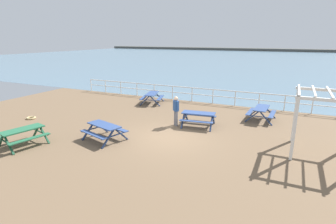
{
  "coord_description": "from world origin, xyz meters",
  "views": [
    {
      "loc": [
        5.22,
        -11.21,
        4.74
      ],
      "look_at": [
        -0.78,
        1.56,
        0.8
      ],
      "focal_mm": 28.53,
      "sensor_mm": 36.0,
      "label": 1
    }
  ],
  "objects": [
    {
      "name": "ground_plane",
      "position": [
        0.0,
        0.0,
        -0.1
      ],
      "size": [
        30.0,
        24.0,
        0.2
      ],
      "primitive_type": "cube",
      "color": "brown"
    },
    {
      "name": "sea_band",
      "position": [
        0.0,
        52.75,
        0.0
      ],
      "size": [
        142.0,
        90.0,
        0.01
      ],
      "primitive_type": "cube",
      "color": "slate",
      "rests_on": "ground"
    },
    {
      "name": "distant_shoreline",
      "position": [
        0.0,
        95.75,
        0.0
      ],
      "size": [
        142.0,
        6.0,
        1.8
      ],
      "primitive_type": "cube",
      "color": "#4C4C47",
      "rests_on": "ground"
    },
    {
      "name": "seaward_railing",
      "position": [
        0.0,
        7.75,
        0.74
      ],
      "size": [
        23.07,
        0.07,
        1.08
      ],
      "color": "white",
      "rests_on": "ground"
    },
    {
      "name": "picnic_table_near_left",
      "position": [
        -5.57,
        -3.72,
        0.58
      ],
      "size": [
        1.87,
        2.09,
        0.8
      ],
      "rotation": [
        0.0,
        0.0,
        1.35
      ],
      "color": "#286B47",
      "rests_on": "ground"
    },
    {
      "name": "picnic_table_near_right",
      "position": [
        3.76,
        4.89,
        0.58
      ],
      "size": [
        1.61,
        1.86,
        0.8
      ],
      "rotation": [
        0.0,
        0.0,
        1.53
      ],
      "color": "#334C84",
      "rests_on": "ground"
    },
    {
      "name": "picnic_table_mid_centre",
      "position": [
        -4.1,
        5.85,
        0.58
      ],
      "size": [
        1.93,
        2.14,
        0.8
      ],
      "rotation": [
        0.0,
        0.0,
        1.85
      ],
      "color": "#334C84",
      "rests_on": "ground"
    },
    {
      "name": "picnic_table_far_left",
      "position": [
        -2.63,
        -1.64,
        0.58
      ],
      "size": [
        2.14,
        1.93,
        0.8
      ],
      "rotation": [
        0.0,
        0.0,
        -0.27
      ],
      "color": "#334C84",
      "rests_on": "ground"
    },
    {
      "name": "picnic_table_far_right",
      "position": [
        0.75,
        2.26,
        0.58
      ],
      "size": [
        1.98,
        1.74,
        0.8
      ],
      "rotation": [
        0.0,
        0.0,
        0.13
      ],
      "color": "#334C84",
      "rests_on": "ground"
    },
    {
      "name": "visitor",
      "position": [
        -0.41,
        1.81,
        0.95
      ],
      "size": [
        0.41,
        0.39,
        1.66
      ],
      "rotation": [
        0.0,
        0.0,
        0.82
      ],
      "color": "slate",
      "rests_on": "ground"
    },
    {
      "name": "lattice_pergola",
      "position": [
        6.61,
        0.88,
        2.0
      ],
      "size": [
        2.45,
        2.57,
        2.7
      ],
      "rotation": [
        0.0,
        0.0,
        -0.0
      ],
      "color": "white",
      "rests_on": "ground"
    },
    {
      "name": "rope_coil",
      "position": [
        -8.86,
        -0.75,
        0.06
      ],
      "size": [
        0.55,
        0.55,
        0.11
      ],
      "primitive_type": "torus",
      "color": "tan",
      "rests_on": "ground"
    }
  ]
}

